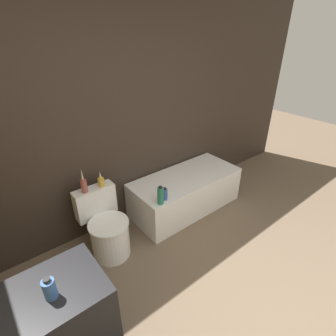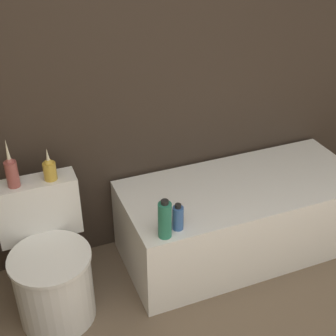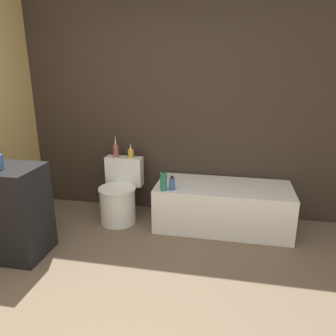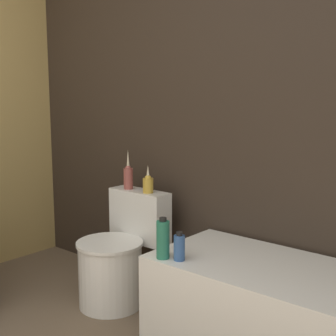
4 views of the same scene
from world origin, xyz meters
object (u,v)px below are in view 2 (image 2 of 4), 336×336
vase_silver (49,169)px  shampoo_bottle_tall (165,220)px  bathtub (241,216)px  toilet (50,267)px  shampoo_bottle_short (178,217)px  vase_gold (12,171)px

vase_silver → shampoo_bottle_tall: 0.65m
bathtub → toilet: 1.18m
bathtub → shampoo_bottle_short: 0.66m
bathtub → vase_gold: (-1.27, 0.14, 0.55)m
vase_gold → vase_silver: 0.19m
vase_silver → shampoo_bottle_short: bearing=-33.5°
toilet → vase_gold: vase_gold is taller
bathtub → shampoo_bottle_short: (-0.53, -0.23, 0.31)m
vase_gold → shampoo_bottle_tall: vase_gold is taller
bathtub → toilet: (-1.18, -0.05, 0.04)m
vase_silver → shampoo_bottle_tall: size_ratio=0.83×
vase_gold → toilet: bearing=-64.9°
vase_silver → shampoo_bottle_short: 0.71m
toilet → shampoo_bottle_tall: (0.57, -0.21, 0.30)m
vase_silver → shampoo_bottle_short: vase_silver is taller
bathtub → vase_silver: 1.22m
toilet → vase_gold: bearing=115.1°
shampoo_bottle_tall → shampoo_bottle_short: bearing=20.5°
toilet → shampoo_bottle_short: toilet is taller
toilet → vase_silver: vase_silver is taller
toilet → vase_silver: bearing=64.5°
toilet → bathtub: bearing=2.6°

